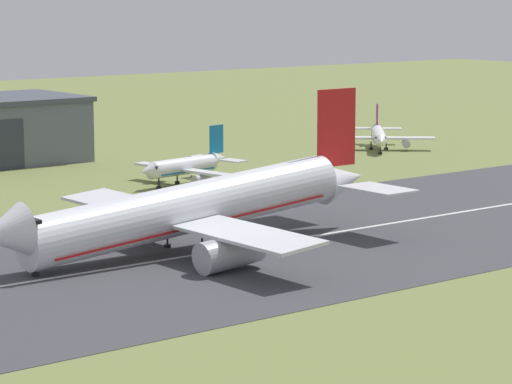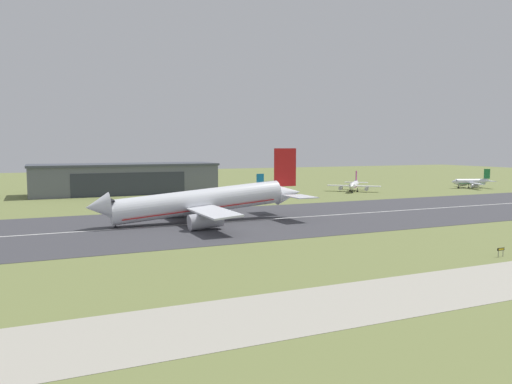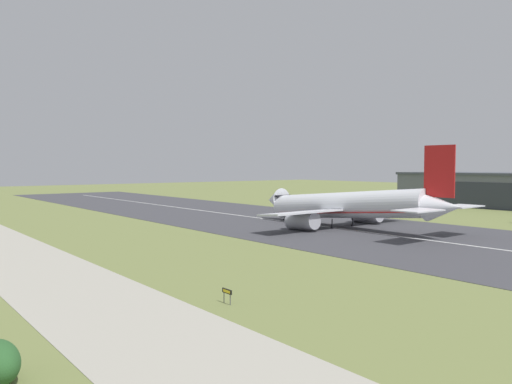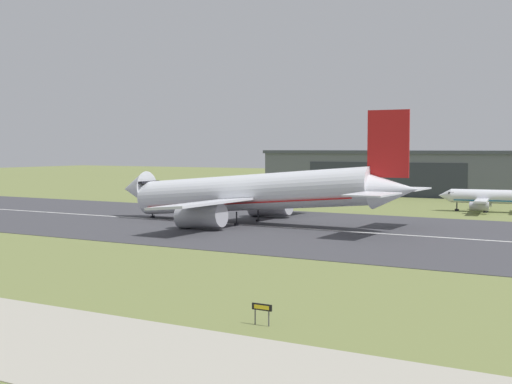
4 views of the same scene
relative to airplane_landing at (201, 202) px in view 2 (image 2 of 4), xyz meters
name	(u,v)px [view 2 (image 2 of 4)]	position (x,y,z in m)	size (l,w,h in m)	color
ground_plane	(410,254)	(23.05, -51.47, -5.24)	(674.34, 674.34, 0.00)	olive
runway_strip	(285,218)	(23.05, -2.18, -5.21)	(434.34, 55.92, 0.06)	#3D3D42
runway_centreline	(285,218)	(23.05, -2.18, -5.17)	(390.91, 0.70, 0.01)	silver
taxiway_road	(500,280)	(23.05, -70.46, -5.21)	(325.76, 15.11, 0.05)	#A8A393
hangar_building	(125,178)	(-4.41, 88.57, 0.94)	(74.48, 23.42, 12.32)	slate
airplane_landing	(201,202)	(0.00, 0.00, 0.00)	(57.54, 46.58, 18.89)	silver
airplane_parked_west	(471,182)	(146.96, 49.42, -2.34)	(20.16, 21.64, 8.92)	silver
airplane_parked_centre	(243,192)	(29.69, 43.79, -2.18)	(19.74, 21.26, 9.39)	silver
airplane_parked_east	(354,185)	(87.18, 57.32, -2.44)	(20.70, 20.36, 8.53)	white
runway_sign	(501,250)	(36.13, -59.64, -4.01)	(1.66, 0.13, 1.61)	#4C4C51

